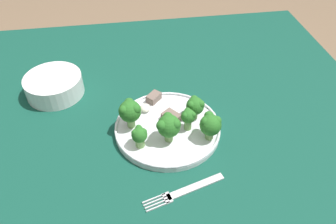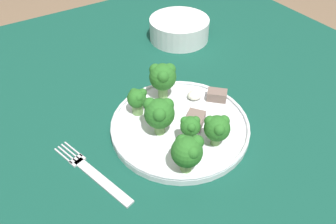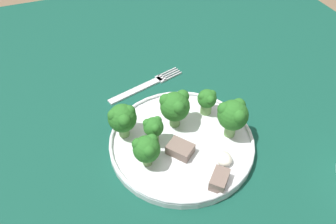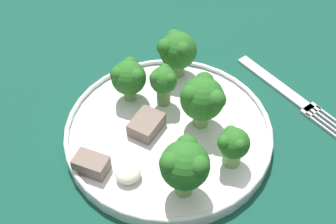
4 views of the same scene
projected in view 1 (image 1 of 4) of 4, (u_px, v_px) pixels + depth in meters
table at (162, 170)px, 0.80m from camera, size 1.22×1.14×0.73m
dinner_plate at (168, 128)px, 0.77m from camera, size 0.25×0.25×0.02m
fork at (185, 191)px, 0.65m from camera, size 0.07×0.17×0.00m
cream_bowl at (54, 86)px, 0.86m from camera, size 0.15×0.15×0.05m
broccoli_floret_near_rim_left at (210, 124)px, 0.72m from camera, size 0.05×0.05×0.06m
broccoli_floret_center_left at (169, 126)px, 0.71m from camera, size 0.05×0.05×0.07m
broccoli_floret_back_left at (139, 135)px, 0.71m from camera, size 0.04×0.03×0.05m
broccoli_floret_front_left at (188, 117)px, 0.74m from camera, size 0.03×0.03×0.06m
broccoli_floret_center_back at (195, 106)px, 0.77m from camera, size 0.04×0.04×0.06m
broccoli_floret_mid_cluster at (130, 111)px, 0.74m from camera, size 0.05×0.05×0.07m
meat_slice_front_slice at (154, 97)px, 0.83m from camera, size 0.04×0.04×0.02m
meat_slice_middle_slice at (171, 117)px, 0.78m from camera, size 0.05×0.05×0.02m
sauce_dollop at (145, 108)px, 0.81m from camera, size 0.03×0.03×0.02m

